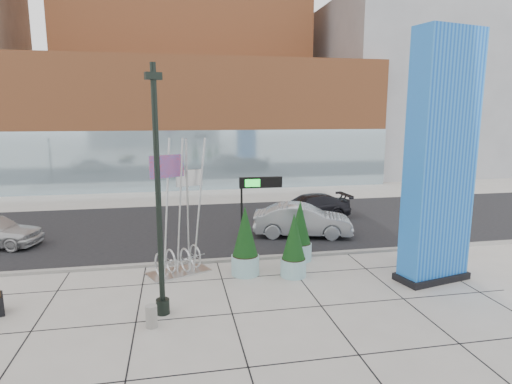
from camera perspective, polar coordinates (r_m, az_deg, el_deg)
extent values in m
plane|color=#9E9991|center=(15.12, -7.59, -14.48)|extent=(160.00, 160.00, 0.00)
cube|color=black|center=(24.55, -8.97, -4.67)|extent=(80.00, 12.00, 0.02)
cube|color=gray|center=(18.80, -8.32, -9.22)|extent=(80.00, 0.30, 0.12)
cube|color=#9E552E|center=(40.75, -8.63, 9.10)|extent=(34.00, 10.00, 11.00)
cube|color=#8CA5B2|center=(36.15, -8.18, 4.19)|extent=(34.00, 0.60, 5.00)
cube|color=slate|center=(52.99, 19.88, 12.67)|extent=(20.00, 18.00, 18.00)
cube|color=blue|center=(17.24, 23.37, 4.00)|extent=(2.76, 1.59, 9.34)
cube|color=black|center=(18.24, 22.33, -10.31)|extent=(3.01, 1.84, 0.26)
cylinder|color=black|center=(13.40, -12.91, -0.33)|extent=(0.18, 0.18, 7.81)
cylinder|color=black|center=(14.51, -12.31, -14.68)|extent=(0.43, 0.43, 0.49)
cube|color=black|center=(13.22, -13.55, 14.81)|extent=(0.53, 0.36, 0.21)
cube|color=silver|center=(17.86, -10.30, -10.45)|extent=(2.68, 2.06, 0.07)
cylinder|color=silver|center=(16.90, -13.18, -2.23)|extent=(0.10, 0.10, 5.44)
cylinder|color=silver|center=(17.26, -11.68, -1.91)|extent=(0.10, 0.10, 5.44)
cylinder|color=silver|center=(16.99, -10.23, -2.05)|extent=(0.10, 0.10, 5.44)
cylinder|color=silver|center=(17.32, -8.62, -1.77)|extent=(0.10, 0.10, 5.44)
cylinder|color=silver|center=(16.85, -7.63, -2.08)|extent=(0.10, 0.10, 5.44)
torus|color=silver|center=(17.61, -13.04, -9.16)|extent=(0.47, 0.94, 0.99)
torus|color=silver|center=(17.80, -11.25, -8.88)|extent=(0.47, 0.94, 0.99)
torus|color=silver|center=(17.59, -9.46, -9.05)|extent=(0.47, 0.94, 0.99)
torus|color=silver|center=(17.82, -7.70, -8.75)|extent=(0.47, 0.94, 0.99)
cube|color=red|center=(16.83, -11.89, 3.41)|extent=(1.28, 0.73, 0.87)
cube|color=silver|center=(17.02, -8.52, 1.75)|extent=(1.05, 0.39, 0.65)
cylinder|color=gray|center=(13.74, -13.77, -15.80)|extent=(0.35, 0.35, 0.68)
cylinder|color=black|center=(17.81, -1.92, -4.15)|extent=(0.09, 0.09, 3.73)
cube|color=black|center=(17.61, 0.62, 1.30)|extent=(1.78, 0.21, 0.44)
cube|color=#19D833|center=(17.44, -0.46, 1.21)|extent=(0.62, 0.04, 0.31)
cylinder|color=#95C3C8|center=(19.05, 5.80, -7.90)|extent=(1.07, 1.07, 0.75)
cylinder|color=black|center=(18.94, 5.82, -6.83)|extent=(0.98, 0.98, 0.06)
cone|color=#0E3312|center=(18.68, 5.88, -4.02)|extent=(0.96, 0.96, 1.92)
cylinder|color=#95C3C8|center=(17.22, 5.00, -9.97)|extent=(1.02, 1.02, 0.71)
cylinder|color=black|center=(17.10, 5.02, -8.85)|extent=(0.94, 0.94, 0.06)
cone|color=#0E3312|center=(16.82, 5.07, -5.90)|extent=(0.92, 0.92, 1.83)
cylinder|color=#95C3C8|center=(17.33, -1.44, -9.68)|extent=(1.12, 1.12, 0.78)
cylinder|color=black|center=(17.20, -1.45, -8.45)|extent=(1.03, 1.03, 0.07)
cone|color=#0E3312|center=(16.90, -1.46, -5.23)|extent=(1.01, 1.01, 2.01)
imported|color=#A0A3A7|center=(22.51, 6.21, -3.81)|extent=(5.37, 3.02, 1.67)
imported|color=black|center=(26.11, 6.99, -2.04)|extent=(5.36, 2.60, 1.50)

